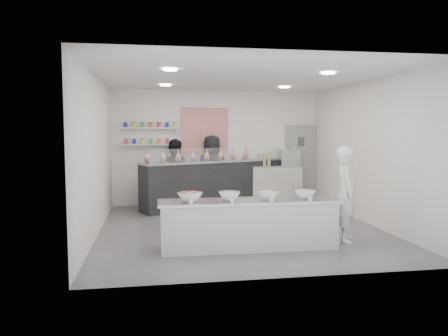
# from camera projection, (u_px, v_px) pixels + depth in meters

# --- Properties ---
(floor) EXTENTS (6.00, 6.00, 0.00)m
(floor) POSITION_uv_depth(u_px,v_px,m) (240.00, 228.00, 8.78)
(floor) COLOR #515156
(floor) RESTS_ON ground
(ceiling) EXTENTS (6.00, 6.00, 0.00)m
(ceiling) POSITION_uv_depth(u_px,v_px,m) (240.00, 77.00, 8.52)
(ceiling) COLOR white
(ceiling) RESTS_ON floor
(back_wall) EXTENTS (5.50, 0.00, 5.50)m
(back_wall) POSITION_uv_depth(u_px,v_px,m) (218.00, 148.00, 11.60)
(back_wall) COLOR white
(back_wall) RESTS_ON floor
(left_wall) EXTENTS (0.00, 6.00, 6.00)m
(left_wall) POSITION_uv_depth(u_px,v_px,m) (97.00, 155.00, 8.21)
(left_wall) COLOR white
(left_wall) RESTS_ON floor
(right_wall) EXTENTS (0.00, 6.00, 6.00)m
(right_wall) POSITION_uv_depth(u_px,v_px,m) (369.00, 153.00, 9.09)
(right_wall) COLOR white
(right_wall) RESTS_ON floor
(back_door) EXTENTS (0.88, 0.04, 2.10)m
(back_door) POSITION_uv_depth(u_px,v_px,m) (300.00, 163.00, 11.98)
(back_door) COLOR gray
(back_door) RESTS_ON floor
(pattern_panel) EXTENTS (1.25, 0.03, 1.20)m
(pattern_panel) POSITION_uv_depth(u_px,v_px,m) (205.00, 131.00, 11.48)
(pattern_panel) COLOR red
(pattern_panel) RESTS_ON back_wall
(jar_shelf_lower) EXTENTS (1.45, 0.22, 0.04)m
(jar_shelf_lower) POSITION_uv_depth(u_px,v_px,m) (151.00, 144.00, 11.21)
(jar_shelf_lower) COLOR silver
(jar_shelf_lower) RESTS_ON back_wall
(jar_shelf_upper) EXTENTS (1.45, 0.22, 0.04)m
(jar_shelf_upper) POSITION_uv_depth(u_px,v_px,m) (151.00, 128.00, 11.17)
(jar_shelf_upper) COLOR silver
(jar_shelf_upper) RESTS_ON back_wall
(preserve_jars) EXTENTS (1.45, 0.10, 0.56)m
(preserve_jars) POSITION_uv_depth(u_px,v_px,m) (151.00, 133.00, 11.17)
(preserve_jars) COLOR #D73765
(preserve_jars) RESTS_ON jar_shelf_lower
(downlight_0) EXTENTS (0.24, 0.24, 0.02)m
(downlight_0) POSITION_uv_depth(u_px,v_px,m) (170.00, 70.00, 7.31)
(downlight_0) COLOR white
(downlight_0) RESTS_ON ceiling
(downlight_1) EXTENTS (0.24, 0.24, 0.02)m
(downlight_1) POSITION_uv_depth(u_px,v_px,m) (328.00, 73.00, 7.76)
(downlight_1) COLOR white
(downlight_1) RESTS_ON ceiling
(downlight_2) EXTENTS (0.24, 0.24, 0.02)m
(downlight_2) POSITION_uv_depth(u_px,v_px,m) (165.00, 85.00, 9.87)
(downlight_2) COLOR white
(downlight_2) RESTS_ON ceiling
(downlight_3) EXTENTS (0.24, 0.24, 0.02)m
(downlight_3) POSITION_uv_depth(u_px,v_px,m) (285.00, 87.00, 10.32)
(downlight_3) COLOR white
(downlight_3) RESTS_ON ceiling
(prep_counter) EXTENTS (3.00, 0.71, 0.82)m
(prep_counter) POSITION_uv_depth(u_px,v_px,m) (249.00, 224.00, 7.26)
(prep_counter) COLOR silver
(prep_counter) RESTS_ON floor
(back_bar) EXTENTS (3.85, 2.17, 1.20)m
(back_bar) POSITION_uv_depth(u_px,v_px,m) (214.00, 183.00, 11.17)
(back_bar) COLOR black
(back_bar) RESTS_ON floor
(sneeze_guard) EXTENTS (3.53, 1.51, 0.33)m
(sneeze_guard) POSITION_uv_depth(u_px,v_px,m) (221.00, 154.00, 10.82)
(sneeze_guard) COLOR white
(sneeze_guard) RESTS_ON back_bar
(espresso_ledge) EXTENTS (1.37, 0.44, 1.02)m
(espresso_ledge) POSITION_uv_depth(u_px,v_px,m) (276.00, 184.00, 11.72)
(espresso_ledge) COLOR silver
(espresso_ledge) RESTS_ON floor
(espresso_machine) EXTENTS (0.52, 0.36, 0.40)m
(espresso_machine) POSITION_uv_depth(u_px,v_px,m) (289.00, 158.00, 11.72)
(espresso_machine) COLOR #93969E
(espresso_machine) RESTS_ON espresso_ledge
(cup_stacks) EXTENTS (0.24, 0.24, 0.35)m
(cup_stacks) POSITION_uv_depth(u_px,v_px,m) (266.00, 159.00, 11.62)
(cup_stacks) COLOR tan
(cup_stacks) RESTS_ON espresso_ledge
(prep_bowls) EXTENTS (2.32, 0.49, 0.15)m
(prep_bowls) POSITION_uv_depth(u_px,v_px,m) (249.00, 196.00, 7.22)
(prep_bowls) COLOR white
(prep_bowls) RESTS_ON prep_counter
(label_cards) EXTENTS (2.01, 0.04, 0.07)m
(label_cards) POSITION_uv_depth(u_px,v_px,m) (256.00, 203.00, 6.73)
(label_cards) COLOR white
(label_cards) RESTS_ON prep_counter
(cookie_bags) EXTENTS (3.52, 1.61, 0.28)m
(cookie_bags) POSITION_uv_depth(u_px,v_px,m) (214.00, 155.00, 11.11)
(cookie_bags) COLOR pink
(cookie_bags) RESTS_ON back_bar
(woman_prep) EXTENTS (0.59, 0.71, 1.69)m
(woman_prep) POSITION_uv_depth(u_px,v_px,m) (347.00, 194.00, 7.69)
(woman_prep) COLOR white
(woman_prep) RESTS_ON floor
(staff_left) EXTENTS (0.96, 0.83, 1.72)m
(staff_left) POSITION_uv_depth(u_px,v_px,m) (174.00, 173.00, 11.23)
(staff_left) COLOR black
(staff_left) RESTS_ON floor
(staff_right) EXTENTS (0.92, 0.62, 1.84)m
(staff_right) POSITION_uv_depth(u_px,v_px,m) (212.00, 170.00, 11.39)
(staff_right) COLOR black
(staff_right) RESTS_ON floor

